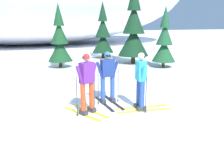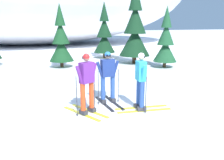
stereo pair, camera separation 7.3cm
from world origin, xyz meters
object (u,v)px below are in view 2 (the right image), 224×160
(skier_purple_jacket, at_px, (87,82))
(pine_tree_right, at_px, (135,30))
(skier_navy_jacket, at_px, (108,76))
(skier_cyan_jacket, at_px, (141,81))
(pine_tree_far_right, at_px, (166,42))
(pine_tree_center_right, at_px, (104,35))
(pine_tree_center_left, at_px, (61,41))

(skier_purple_jacket, distance_m, pine_tree_right, 9.44)
(skier_navy_jacket, bearing_deg, skier_cyan_jacket, -49.78)
(skier_cyan_jacket, xyz_separation_m, pine_tree_far_right, (4.27, 6.34, 0.56))
(skier_navy_jacket, relative_size, pine_tree_right, 0.34)
(pine_tree_center_right, relative_size, pine_tree_far_right, 1.14)
(pine_tree_center_left, bearing_deg, skier_purple_jacket, -89.74)
(pine_tree_right, bearing_deg, skier_cyan_jacket, -110.28)
(skier_purple_jacket, relative_size, pine_tree_center_left, 0.49)
(pine_tree_far_right, bearing_deg, skier_cyan_jacket, -123.95)
(pine_tree_center_left, xyz_separation_m, pine_tree_center_right, (3.47, 2.98, 0.15))
(pine_tree_right, xyz_separation_m, pine_tree_far_right, (1.23, -1.89, -0.65))
(skier_cyan_jacket, distance_m, pine_tree_center_left, 8.39)
(skier_cyan_jacket, xyz_separation_m, pine_tree_right, (3.04, 8.24, 1.22))
(skier_navy_jacket, relative_size, pine_tree_center_right, 0.43)
(pine_tree_center_left, relative_size, pine_tree_center_right, 0.91)
(skier_cyan_jacket, relative_size, skier_purple_jacket, 0.99)
(skier_purple_jacket, bearing_deg, pine_tree_far_right, 46.13)
(pine_tree_center_left, xyz_separation_m, pine_tree_far_right, (5.99, -1.84, -0.07))
(skier_navy_jacket, bearing_deg, pine_tree_right, 62.15)
(skier_purple_jacket, bearing_deg, skier_navy_jacket, 42.39)
(skier_purple_jacket, height_order, pine_tree_right, pine_tree_right)
(pine_tree_center_right, relative_size, pine_tree_right, 0.80)
(skier_cyan_jacket, bearing_deg, skier_navy_jacket, 130.22)
(skier_purple_jacket, distance_m, pine_tree_far_right, 8.60)
(skier_purple_jacket, xyz_separation_m, skier_navy_jacket, (0.88, 0.80, -0.04))
(pine_tree_center_left, distance_m, pine_tree_far_right, 6.26)
(skier_cyan_jacket, bearing_deg, pine_tree_far_right, 56.05)
(skier_purple_jacket, xyz_separation_m, pine_tree_center_right, (3.44, 11.01, 0.76))
(pine_tree_center_left, height_order, pine_tree_far_right, pine_tree_center_left)
(skier_navy_jacket, bearing_deg, pine_tree_center_right, 75.93)
(pine_tree_center_left, height_order, pine_tree_right, pine_tree_right)
(skier_purple_jacket, height_order, pine_tree_far_right, pine_tree_far_right)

